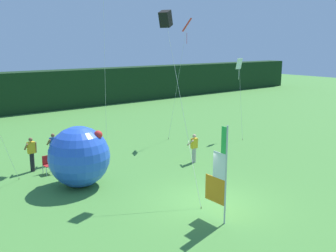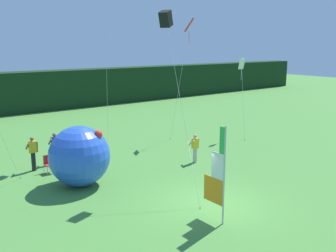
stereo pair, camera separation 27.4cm
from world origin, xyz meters
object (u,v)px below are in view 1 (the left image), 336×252
(banner_flag, at_px, (220,176))
(folding_chair, at_px, (48,163))
(kite_black_box_1, at_px, (166,20))
(person_mid_field, at_px, (194,147))
(person_far_left, at_px, (54,148))
(kite_white_diamond_2, at_px, (239,68))
(person_near_banner, at_px, (32,153))
(kite_red_diamond_5, at_px, (186,30))
(inflatable_balloon, at_px, (79,156))

(banner_flag, height_order, folding_chair, banner_flag)
(folding_chair, height_order, kite_black_box_1, kite_black_box_1)
(person_mid_field, xyz_separation_m, person_far_left, (-6.07, 4.48, 0.06))
(kite_white_diamond_2, bearing_deg, banner_flag, -141.45)
(person_near_banner, distance_m, kite_black_box_1, 9.42)
(person_near_banner, bearing_deg, banner_flag, -70.91)
(kite_black_box_1, height_order, kite_white_diamond_2, kite_black_box_1)
(person_far_left, distance_m, kite_white_diamond_2, 13.25)
(person_far_left, relative_size, folding_chair, 1.88)
(person_mid_field, bearing_deg, kite_white_diamond_2, 22.12)
(banner_flag, bearing_deg, person_mid_field, 54.93)
(person_mid_field, xyz_separation_m, kite_black_box_1, (-2.95, -1.27, 6.52))
(banner_flag, distance_m, folding_chair, 9.47)
(kite_black_box_1, relative_size, kite_white_diamond_2, 1.45)
(banner_flag, distance_m, kite_black_box_1, 7.26)
(banner_flag, height_order, person_near_banner, banner_flag)
(person_mid_field, xyz_separation_m, kite_white_diamond_2, (6.48, 2.63, 3.90))
(kite_red_diamond_5, bearing_deg, inflatable_balloon, -157.69)
(person_far_left, height_order, kite_red_diamond_5, kite_red_diamond_5)
(person_far_left, xyz_separation_m, folding_chair, (-0.82, -1.28, -0.38))
(person_mid_field, bearing_deg, folding_chair, 155.07)
(banner_flag, distance_m, person_mid_field, 7.08)
(folding_chair, relative_size, kite_red_diamond_5, 0.11)
(person_near_banner, height_order, kite_black_box_1, kite_black_box_1)
(person_near_banner, height_order, folding_chair, person_near_banner)
(person_mid_field, distance_m, kite_red_diamond_5, 8.65)
(kite_black_box_1, relative_size, kite_red_diamond_5, 0.97)
(person_mid_field, relative_size, folding_chair, 1.76)
(banner_flag, bearing_deg, kite_red_diamond_5, 54.31)
(person_near_banner, xyz_separation_m, kite_black_box_1, (4.45, -5.27, 6.41))
(kite_white_diamond_2, relative_size, kite_red_diamond_5, 0.67)
(person_near_banner, xyz_separation_m, folding_chair, (0.52, -0.79, -0.43))
(kite_white_diamond_2, bearing_deg, kite_red_diamond_5, 146.11)
(person_mid_field, bearing_deg, kite_black_box_1, -156.64)
(person_mid_field, bearing_deg, inflatable_balloon, 174.41)
(banner_flag, bearing_deg, kite_white_diamond_2, 38.55)
(inflatable_balloon, bearing_deg, folding_chair, 100.57)
(person_mid_field, bearing_deg, person_near_banner, 151.65)
(folding_chair, bearing_deg, person_mid_field, -24.93)
(kite_white_diamond_2, bearing_deg, person_mid_field, -157.88)
(person_far_left, relative_size, kite_white_diamond_2, 0.31)
(person_near_banner, relative_size, folding_chair, 1.97)
(banner_flag, height_order, inflatable_balloon, banner_flag)
(inflatable_balloon, distance_m, kite_white_diamond_2, 13.47)
(person_mid_field, relative_size, kite_red_diamond_5, 0.20)
(kite_red_diamond_5, bearing_deg, banner_flag, -125.69)
(banner_flag, xyz_separation_m, kite_red_diamond_5, (7.48, 10.42, 5.51))
(person_mid_field, distance_m, person_far_left, 7.54)
(folding_chair, bearing_deg, person_far_left, 57.26)
(person_near_banner, distance_m, person_far_left, 1.42)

